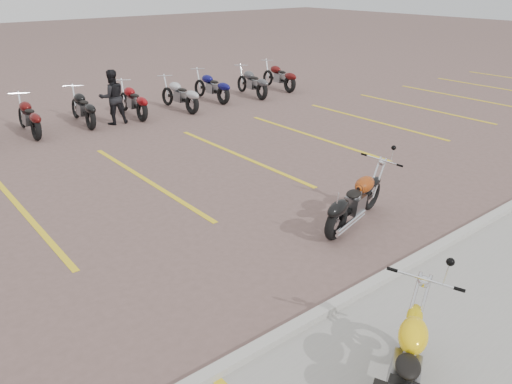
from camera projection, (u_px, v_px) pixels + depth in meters
ground at (257, 249)px, 8.61m from camera, size 100.00×100.00×0.00m
curb at (345, 300)px, 7.16m from camera, size 60.00×0.18×0.12m
parking_stripes at (147, 181)px, 11.45m from camera, size 38.00×5.50×0.01m
yellow_cruiser at (398, 376)px, 5.27m from camera, size 1.98×1.21×0.91m
flame_cruiser at (353, 204)px, 9.27m from camera, size 2.09×0.66×0.88m
person_b at (112, 97)px, 15.51m from camera, size 0.91×0.75×1.70m
bg_bike_row at (57, 112)px, 14.97m from camera, size 18.90×2.03×1.10m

